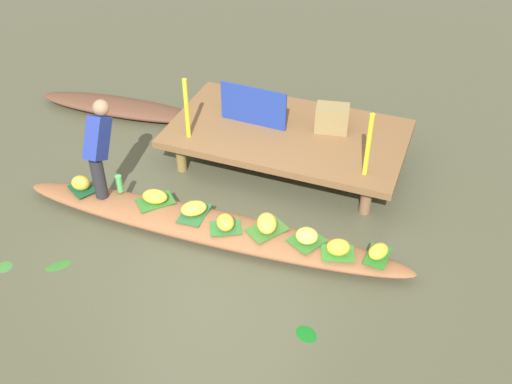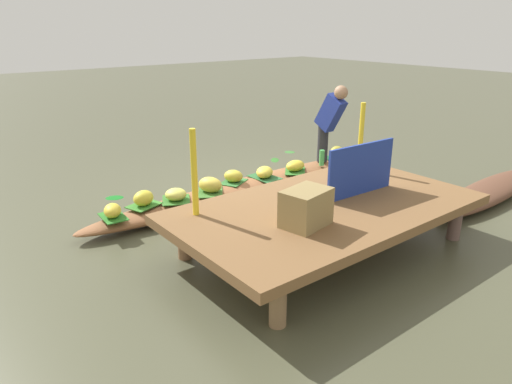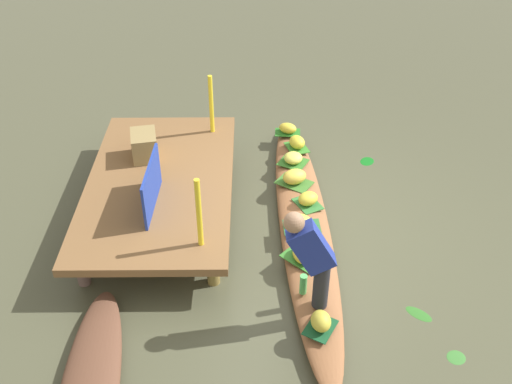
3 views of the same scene
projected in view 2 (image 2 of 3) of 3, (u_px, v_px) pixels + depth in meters
The scene contains 30 objects.
canal_water at pixel (251, 194), 6.55m from camera, with size 40.00×40.00×0.00m, color #4C4D37.
dock_platform at pixel (327, 210), 4.86m from camera, with size 3.20×1.80×0.50m.
vendor_boat at pixel (251, 187), 6.52m from camera, with size 4.95×0.60×0.22m, color #915B38.
moored_boat at pixel (490, 191), 6.40m from camera, with size 2.72×0.55×0.19m, color brown.
leaf_mat_0 at pixel (295, 171), 6.85m from camera, with size 0.44×0.28×0.01m, color #317328.
banana_bunch_0 at pixel (295, 166), 6.83m from camera, with size 0.31×0.22×0.16m, color yellow.
leaf_mat_1 at pixel (210, 192), 6.00m from camera, with size 0.45×0.31×0.01m, color #3D742B.
banana_bunch_1 at pixel (210, 185), 5.97m from camera, with size 0.32×0.24×0.19m, color yellow.
leaf_mat_2 at pixel (336, 158), 7.51m from camera, with size 0.34×0.26×0.01m, color #174F2B.
banana_bunch_2 at pixel (337, 152), 7.48m from camera, with size 0.24×0.20×0.19m, color gold.
leaf_mat_3 at pixel (144, 205), 5.56m from camera, with size 0.37×0.27×0.01m, color #39812B.
banana_bunch_3 at pixel (143, 198), 5.53m from camera, with size 0.26×0.21×0.18m, color yellow.
leaf_mat_4 at pixel (113, 217), 5.23m from camera, with size 0.37×0.24×0.01m, color #2A7423.
banana_bunch_4 at pixel (112, 211), 5.21m from camera, with size 0.27×0.19×0.15m, color yellow.
leaf_mat_5 at pixel (234, 182), 6.38m from camera, with size 0.37×0.27×0.01m, color #337434.
banana_bunch_5 at pixel (233, 176), 6.35m from camera, with size 0.26×0.21×0.17m, color gold.
leaf_mat_6 at pixel (265, 177), 6.56m from camera, with size 0.44×0.30×0.01m, color #2C6534.
banana_bunch_6 at pixel (265, 172), 6.54m from camera, with size 0.32×0.23×0.15m, color yellow.
leaf_mat_7 at pixel (176, 200), 5.73m from camera, with size 0.36×0.33×0.01m, color #357327.
banana_bunch_7 at pixel (176, 194), 5.70m from camera, with size 0.26×0.25×0.15m, color #E6DF58.
vendor_person at pixel (330, 119), 7.03m from camera, with size 0.20×0.53×1.19m.
water_bottle at pixel (322, 158), 7.09m from camera, with size 0.08×0.08×0.24m, color #50B95A.
market_banner at pixel (361, 169), 5.03m from camera, with size 0.95×0.03×0.56m, color #20399B.
railing_post_west at pixel (361, 137), 5.83m from camera, with size 0.06×0.06×0.85m, color yellow.
railing_post_east at pixel (194, 173), 4.44m from camera, with size 0.06×0.06×0.85m, color yellow.
produce_crate at pixel (306, 208), 4.28m from camera, with size 0.44×0.32×0.35m, color olive.
drifting_plant_0 at pixel (115, 198), 6.42m from camera, with size 0.24×0.19×0.01m, color #126C1B.
drifting_plant_1 at pixel (353, 151), 8.76m from camera, with size 0.17×0.20×0.01m, color #334F29.
drifting_plant_2 at pixel (290, 152), 8.68m from camera, with size 0.19×0.17×0.01m, color #3A7B31.
drifting_plant_3 at pixel (275, 160), 8.18m from camera, with size 0.30×0.14×0.01m, color #317127.
Camera 2 is at (3.75, 4.88, 2.26)m, focal length 33.02 mm.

